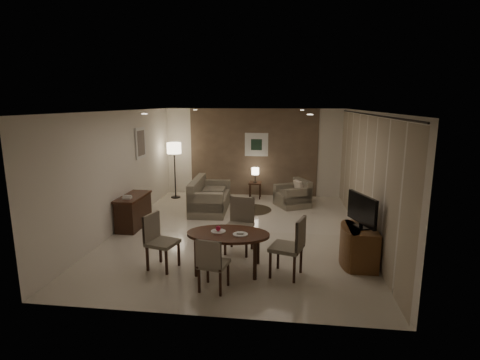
# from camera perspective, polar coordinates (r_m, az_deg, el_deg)

# --- Properties ---
(room_shell) EXTENTS (5.50, 7.00, 2.70)m
(room_shell) POSITION_cam_1_polar(r_m,az_deg,el_deg) (8.65, 0.17, 1.57)
(room_shell) COLOR beige
(room_shell) RESTS_ON ground
(taupe_accent) EXTENTS (3.96, 0.03, 2.70)m
(taupe_accent) POSITION_cam_1_polar(r_m,az_deg,el_deg) (11.68, 2.04, 4.22)
(taupe_accent) COLOR brown
(taupe_accent) RESTS_ON wall_back
(curtain_wall) EXTENTS (0.08, 6.70, 2.58)m
(curtain_wall) POSITION_cam_1_polar(r_m,az_deg,el_deg) (8.36, 18.37, 0.39)
(curtain_wall) COLOR beige
(curtain_wall) RESTS_ON wall_right
(curtain_rod) EXTENTS (0.03, 6.80, 0.03)m
(curtain_rod) POSITION_cam_1_polar(r_m,az_deg,el_deg) (8.21, 18.97, 9.46)
(curtain_rod) COLOR black
(curtain_rod) RESTS_ON wall_right
(art_back_frame) EXTENTS (0.72, 0.03, 0.72)m
(art_back_frame) POSITION_cam_1_polar(r_m,az_deg,el_deg) (11.62, 2.53, 5.41)
(art_back_frame) COLOR silver
(art_back_frame) RESTS_ON wall_back
(art_back_canvas) EXTENTS (0.34, 0.01, 0.34)m
(art_back_canvas) POSITION_cam_1_polar(r_m,az_deg,el_deg) (11.60, 2.52, 5.41)
(art_back_canvas) COLOR #1B3121
(art_back_canvas) RESTS_ON wall_back
(art_left_frame) EXTENTS (0.03, 0.60, 0.80)m
(art_left_frame) POSITION_cam_1_polar(r_m,az_deg,el_deg) (10.04, -14.92, 5.47)
(art_left_frame) COLOR silver
(art_left_frame) RESTS_ON wall_left
(art_left_canvas) EXTENTS (0.01, 0.46, 0.64)m
(art_left_canvas) POSITION_cam_1_polar(r_m,az_deg,el_deg) (10.03, -14.84, 5.47)
(art_left_canvas) COLOR gray
(art_left_canvas) RESTS_ON wall_left
(downlight_nl) EXTENTS (0.10, 0.10, 0.01)m
(downlight_nl) POSITION_cam_1_polar(r_m,az_deg,el_deg) (6.71, -14.36, 9.74)
(downlight_nl) COLOR white
(downlight_nl) RESTS_ON ceiling
(downlight_nr) EXTENTS (0.10, 0.10, 0.01)m
(downlight_nr) POSITION_cam_1_polar(r_m,az_deg,el_deg) (6.26, 10.62, 9.78)
(downlight_nr) COLOR white
(downlight_nr) RESTS_ON ceiling
(downlight_fl) EXTENTS (0.10, 0.10, 0.01)m
(downlight_fl) POSITION_cam_1_polar(r_m,az_deg,el_deg) (10.15, -6.84, 10.57)
(downlight_fl) COLOR white
(downlight_fl) RESTS_ON ceiling
(downlight_fr) EXTENTS (0.10, 0.10, 0.01)m
(downlight_fr) POSITION_cam_1_polar(r_m,az_deg,el_deg) (9.85, 9.45, 10.46)
(downlight_fr) COLOR white
(downlight_fr) RESTS_ON ceiling
(console_desk) EXTENTS (0.48, 1.20, 0.75)m
(console_desk) POSITION_cam_1_polar(r_m,az_deg,el_deg) (9.14, -15.90, -4.62)
(console_desk) COLOR #452316
(console_desk) RESTS_ON floor
(telephone) EXTENTS (0.20, 0.14, 0.09)m
(telephone) POSITION_cam_1_polar(r_m,az_deg,el_deg) (8.77, -16.81, -2.48)
(telephone) COLOR white
(telephone) RESTS_ON console_desk
(tv_cabinet) EXTENTS (0.48, 0.90, 0.70)m
(tv_cabinet) POSITION_cam_1_polar(r_m,az_deg,el_deg) (7.15, 17.91, -9.57)
(tv_cabinet) COLOR brown
(tv_cabinet) RESTS_ON floor
(flat_tv) EXTENTS (0.36, 0.85, 0.60)m
(flat_tv) POSITION_cam_1_polar(r_m,az_deg,el_deg) (6.93, 18.09, -4.39)
(flat_tv) COLOR black
(flat_tv) RESTS_ON tv_cabinet
(dining_table) EXTENTS (1.44, 0.90, 0.67)m
(dining_table) POSITION_cam_1_polar(r_m,az_deg,el_deg) (6.62, -1.82, -10.84)
(dining_table) COLOR #452316
(dining_table) RESTS_ON floor
(chair_near) EXTENTS (0.49, 0.49, 0.87)m
(chair_near) POSITION_cam_1_polar(r_m,az_deg,el_deg) (5.95, -4.03, -12.51)
(chair_near) COLOR gray
(chair_near) RESTS_ON floor
(chair_far) EXTENTS (0.58, 0.58, 1.06)m
(chair_far) POSITION_cam_1_polar(r_m,az_deg,el_deg) (7.29, -0.19, -7.05)
(chair_far) COLOR gray
(chair_far) RESTS_ON floor
(chair_left) EXTENTS (0.58, 0.58, 0.97)m
(chair_left) POSITION_cam_1_polar(r_m,az_deg,el_deg) (6.75, -11.69, -9.25)
(chair_left) COLOR gray
(chair_left) RESTS_ON floor
(chair_right) EXTENTS (0.62, 0.62, 1.03)m
(chair_right) POSITION_cam_1_polar(r_m,az_deg,el_deg) (6.39, 7.06, -10.06)
(chair_right) COLOR gray
(chair_right) RESTS_ON floor
(plate_a) EXTENTS (0.26, 0.26, 0.02)m
(plate_a) POSITION_cam_1_polar(r_m,az_deg,el_deg) (6.57, -3.33, -7.81)
(plate_a) COLOR white
(plate_a) RESTS_ON dining_table
(plate_b) EXTENTS (0.26, 0.26, 0.02)m
(plate_b) POSITION_cam_1_polar(r_m,az_deg,el_deg) (6.42, 0.05, -8.27)
(plate_b) COLOR white
(plate_b) RESTS_ON dining_table
(fruit_apple) EXTENTS (0.09, 0.09, 0.09)m
(fruit_apple) POSITION_cam_1_polar(r_m,az_deg,el_deg) (6.55, -3.34, -7.37)
(fruit_apple) COLOR red
(fruit_apple) RESTS_ON plate_a
(napkin) EXTENTS (0.12, 0.08, 0.03)m
(napkin) POSITION_cam_1_polar(r_m,az_deg,el_deg) (6.41, 0.05, -8.08)
(napkin) COLOR white
(napkin) RESTS_ON plate_b
(round_rug) EXTENTS (1.12, 1.12, 0.01)m
(round_rug) POSITION_cam_1_polar(r_m,az_deg,el_deg) (10.26, 1.67, -4.51)
(round_rug) COLOR #3B3021
(round_rug) RESTS_ON floor
(sofa) EXTENTS (1.87, 1.00, 0.86)m
(sofa) POSITION_cam_1_polar(r_m,az_deg,el_deg) (10.15, -4.57, -2.25)
(sofa) COLOR gray
(sofa) RESTS_ON floor
(armchair) EXTENTS (1.09, 1.11, 0.75)m
(armchair) POSITION_cam_1_polar(r_m,az_deg,el_deg) (10.61, 7.98, -2.02)
(armchair) COLOR gray
(armchair) RESTS_ON floor
(side_table) EXTENTS (0.38, 0.38, 0.49)m
(side_table) POSITION_cam_1_polar(r_m,az_deg,el_deg) (11.46, 2.32, -1.56)
(side_table) COLOR #301E10
(side_table) RESTS_ON floor
(table_lamp) EXTENTS (0.22, 0.22, 0.50)m
(table_lamp) POSITION_cam_1_polar(r_m,az_deg,el_deg) (11.35, 2.34, 0.87)
(table_lamp) COLOR #FFEAC1
(table_lamp) RESTS_ON side_table
(floor_lamp) EXTENTS (0.43, 0.43, 1.70)m
(floor_lamp) POSITION_cam_1_polar(r_m,az_deg,el_deg) (11.54, -9.90, 1.44)
(floor_lamp) COLOR #FFE5B7
(floor_lamp) RESTS_ON floor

